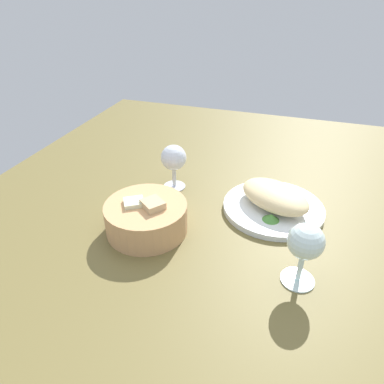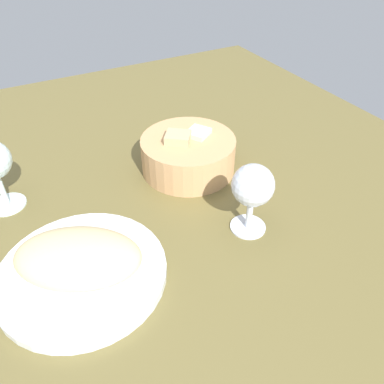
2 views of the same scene
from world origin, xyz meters
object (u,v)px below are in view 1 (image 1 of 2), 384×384
plate (273,208)px  wine_glass_near (174,160)px  wine_glass_far (305,245)px  bread_basket (146,217)px

plate → wine_glass_near: size_ratio=2.00×
wine_glass_near → wine_glass_far: wine_glass_far is taller
wine_glass_far → wine_glass_near: bearing=-36.0°
wine_glass_near → wine_glass_far: 41.08cm
plate → bread_basket: bearing=32.6°
bread_basket → wine_glass_near: wine_glass_near is taller
plate → wine_glass_near: wine_glass_near is taller
bread_basket → wine_glass_far: bearing=171.0°
plate → wine_glass_near: bearing=-6.2°
wine_glass_near → plate: bearing=173.8°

